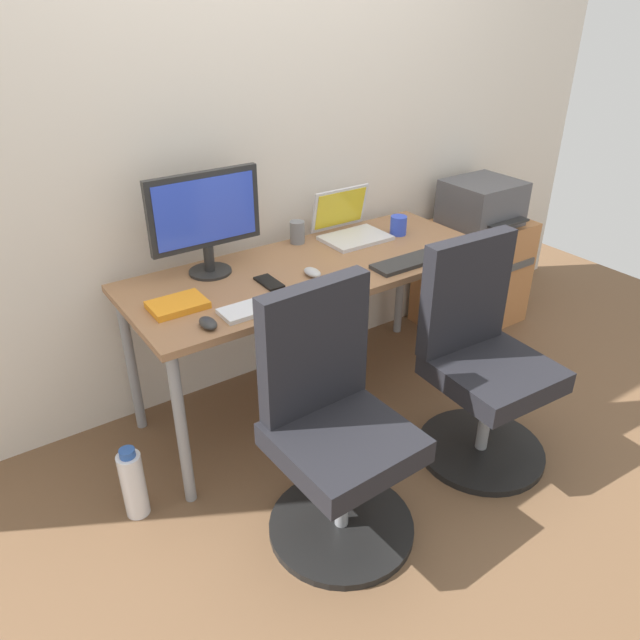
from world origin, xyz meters
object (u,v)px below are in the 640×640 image
object	(u,v)px
office_chair_left	(333,431)
coffee_mug	(398,225)
desktop_monitor	(205,217)
office_chair_right	(481,364)
printer	(482,203)
open_laptop	(349,226)
side_cabinet	(472,273)
water_bottle_on_floor	(133,483)

from	to	relation	value
office_chair_left	coffee_mug	bearing A→B (deg)	39.11
desktop_monitor	coffee_mug	size ratio (longest dim) A/B	5.22
desktop_monitor	office_chair_right	bearing A→B (deg)	-47.85
printer	open_laptop	bearing A→B (deg)	176.66
office_chair_right	printer	bearing A→B (deg)	43.97
printer	desktop_monitor	bearing A→B (deg)	178.51
side_cabinet	open_laptop	xyz separation A→B (m)	(-0.88, 0.05, 0.46)
water_bottle_on_floor	desktop_monitor	size ratio (longest dim) A/B	0.65
side_cabinet	coffee_mug	bearing A→B (deg)	-174.63
coffee_mug	printer	bearing A→B (deg)	5.29
office_chair_right	side_cabinet	bearing A→B (deg)	44.01
office_chair_right	desktop_monitor	xyz separation A→B (m)	(-0.78, 0.86, 0.54)
water_bottle_on_floor	desktop_monitor	world-z (taller)	desktop_monitor
office_chair_right	desktop_monitor	size ratio (longest dim) A/B	1.96
office_chair_right	open_laptop	xyz separation A→B (m)	(-0.03, 0.87, 0.34)
printer	coffee_mug	world-z (taller)	printer
open_laptop	coffee_mug	distance (m)	0.24
open_laptop	office_chair_right	bearing A→B (deg)	-87.74
printer	desktop_monitor	distance (m)	1.64
water_bottle_on_floor	coffee_mug	bearing A→B (deg)	11.39
printer	water_bottle_on_floor	bearing A→B (deg)	-170.44
water_bottle_on_floor	open_laptop	size ratio (longest dim) A/B	1.00
office_chair_left	printer	size ratio (longest dim) A/B	2.35
side_cabinet	open_laptop	bearing A→B (deg)	176.72
office_chair_left	coffee_mug	world-z (taller)	office_chair_left
side_cabinet	water_bottle_on_floor	distance (m)	2.22
office_chair_left	open_laptop	bearing A→B (deg)	50.65
desktop_monitor	printer	bearing A→B (deg)	-1.49
water_bottle_on_floor	coffee_mug	world-z (taller)	coffee_mug
desktop_monitor	open_laptop	bearing A→B (deg)	0.70
office_chair_right	side_cabinet	xyz separation A→B (m)	(0.84, 0.82, -0.12)
office_chair_right	water_bottle_on_floor	world-z (taller)	office_chair_right
office_chair_left	office_chair_right	bearing A→B (deg)	-0.00
office_chair_left	open_laptop	world-z (taller)	office_chair_left
side_cabinet	desktop_monitor	xyz separation A→B (m)	(-1.62, 0.04, 0.65)
side_cabinet	coffee_mug	world-z (taller)	coffee_mug
office_chair_right	side_cabinet	distance (m)	1.18
office_chair_left	water_bottle_on_floor	xyz separation A→B (m)	(-0.60, 0.45, -0.28)
printer	water_bottle_on_floor	xyz separation A→B (m)	(-2.19, -0.37, -0.59)
side_cabinet	printer	world-z (taller)	printer
side_cabinet	desktop_monitor	bearing A→B (deg)	178.54
side_cabinet	office_chair_right	bearing A→B (deg)	-135.99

